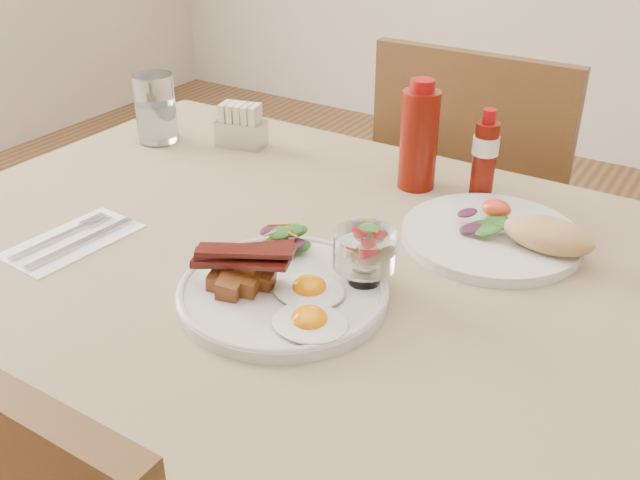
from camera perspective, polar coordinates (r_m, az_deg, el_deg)
table at (r=1.09m, az=0.34°, el=-5.25°), size 1.33×0.88×0.75m
chair_far at (r=1.68m, az=12.41°, el=1.77°), size 0.42×0.42×0.93m
main_plate at (r=0.95m, az=-2.98°, el=-4.26°), size 0.28×0.28×0.02m
fried_eggs at (r=0.89m, az=-0.85°, el=-5.16°), size 0.16×0.17×0.03m
bacon_potato_pile at (r=0.93m, az=-6.33°, el=-2.34°), size 0.14×0.10×0.06m
side_salad at (r=1.01m, az=-2.83°, el=-0.02°), size 0.07×0.07×0.04m
fruit_cup at (r=0.93m, az=3.63°, el=-0.81°), size 0.08×0.08×0.09m
second_plate at (r=1.10m, az=14.58°, el=0.43°), size 0.29×0.27×0.07m
ketchup_bottle at (r=1.23m, az=7.92°, el=8.08°), size 0.08×0.08×0.19m
hot_sauce_bottle at (r=1.22m, az=13.03°, el=6.60°), size 0.04×0.04×0.15m
sugar_caddy at (r=1.43m, az=-6.33°, el=8.90°), size 0.10×0.07×0.09m
water_glass at (r=1.48m, az=-12.98°, el=9.91°), size 0.08×0.08×0.14m
napkin_cutlery at (r=1.14m, az=-19.16°, el=-0.04°), size 0.12×0.20×0.01m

